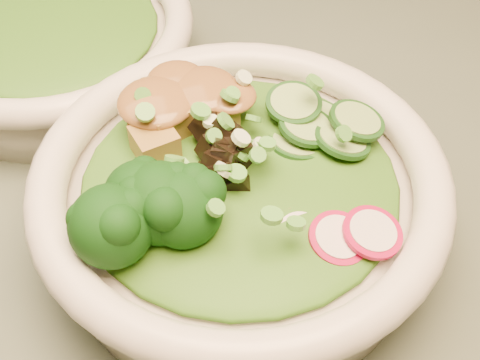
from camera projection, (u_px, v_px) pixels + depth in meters
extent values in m
cylinder|color=silver|center=(240.00, 213.00, 0.45)|extent=(0.24, 0.24, 0.05)
torus|color=silver|center=(240.00, 179.00, 0.43)|extent=(0.27, 0.27, 0.03)
cylinder|color=silver|center=(55.00, 55.00, 0.57)|extent=(0.21, 0.21, 0.05)
torus|color=silver|center=(47.00, 25.00, 0.55)|extent=(0.24, 0.24, 0.02)
ellipsoid|color=#255712|center=(240.00, 179.00, 0.43)|extent=(0.20, 0.20, 0.02)
ellipsoid|color=#255712|center=(47.00, 25.00, 0.55)|extent=(0.16, 0.16, 0.02)
ellipsoid|color=brown|center=(178.00, 99.00, 0.44)|extent=(0.07, 0.06, 0.02)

